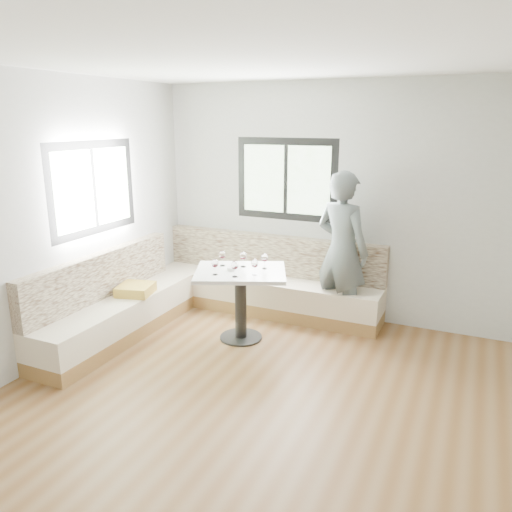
% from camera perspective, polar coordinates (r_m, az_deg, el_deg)
% --- Properties ---
extents(room, '(5.01, 5.01, 2.81)m').
position_cam_1_polar(room, '(3.71, 1.74, 0.52)').
color(room, brown).
rests_on(room, ground).
extents(banquette, '(2.90, 2.80, 0.95)m').
position_cam_1_polar(banquette, '(6.01, -5.89, -4.46)').
color(banquette, olive).
rests_on(banquette, ground).
extents(table, '(1.18, 1.07, 0.79)m').
position_cam_1_polar(table, '(5.43, -1.78, -3.67)').
color(table, black).
rests_on(table, ground).
extents(person, '(0.78, 0.64, 1.83)m').
position_cam_1_polar(person, '(5.76, 9.79, 0.58)').
color(person, '#505959').
rests_on(person, ground).
extents(olive_ramekin, '(0.09, 0.09, 0.04)m').
position_cam_1_polar(olive_ramekin, '(5.37, -2.85, -1.47)').
color(olive_ramekin, white).
rests_on(olive_ramekin, table).
extents(wine_glass_a, '(0.08, 0.08, 0.17)m').
position_cam_1_polar(wine_glass_a, '(5.21, -4.72, -0.89)').
color(wine_glass_a, white).
rests_on(wine_glass_a, table).
extents(wine_glass_b, '(0.08, 0.08, 0.17)m').
position_cam_1_polar(wine_glass_b, '(5.12, -2.44, -1.12)').
color(wine_glass_b, white).
rests_on(wine_glass_b, table).
extents(wine_glass_c, '(0.08, 0.08, 0.17)m').
position_cam_1_polar(wine_glass_c, '(5.19, -0.15, -0.89)').
color(wine_glass_c, white).
rests_on(wine_glass_c, table).
extents(wine_glass_d, '(0.08, 0.08, 0.17)m').
position_cam_1_polar(wine_glass_d, '(5.47, -1.48, -0.04)').
color(wine_glass_d, white).
rests_on(wine_glass_d, table).
extents(wine_glass_e, '(0.08, 0.08, 0.17)m').
position_cam_1_polar(wine_glass_e, '(5.40, 0.98, -0.24)').
color(wine_glass_e, white).
rests_on(wine_glass_e, table).
extents(wine_glass_f, '(0.08, 0.08, 0.17)m').
position_cam_1_polar(wine_glass_f, '(5.52, -3.87, 0.08)').
color(wine_glass_f, white).
rests_on(wine_glass_f, table).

